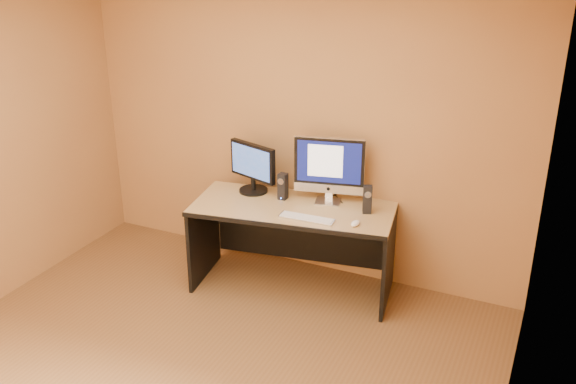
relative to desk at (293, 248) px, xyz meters
The scene contains 10 objects.
walls 1.81m from the desk, 95.17° to the right, with size 4.00×4.00×2.60m, color #9F7140, non-canonical shape.
desk is the anchor object (origin of this frame).
imac 0.73m from the desk, 42.06° to the left, with size 0.58×0.22×0.56m, color silver, non-canonical shape.
second_monitor 0.76m from the desk, 161.16° to the left, with size 0.49×0.25×0.43m, color black, non-canonical shape.
speaker_left 0.53m from the desk, 141.53° to the left, with size 0.07×0.07×0.23m, color black, non-canonical shape.
speaker_right 0.78m from the desk, 13.78° to the left, with size 0.07×0.07×0.23m, color black, non-canonical shape.
keyboard 0.47m from the desk, 41.69° to the right, with size 0.44×0.12×0.02m, color silver.
mouse 0.72m from the desk, 12.03° to the right, with size 0.06×0.10×0.04m, color white.
cable_a 0.57m from the desk, 49.32° to the left, with size 0.01×0.01×0.23m, color black.
cable_b 0.54m from the desk, 56.15° to the left, with size 0.01×0.01×0.18m, color black.
Camera 1 is at (2.10, -2.81, 2.89)m, focal length 40.00 mm.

